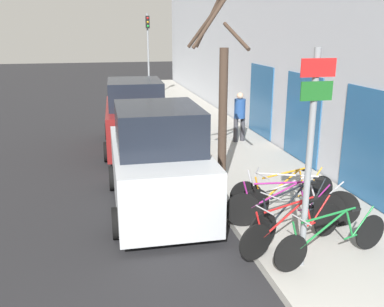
% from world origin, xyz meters
% --- Properties ---
extents(ground_plane, '(80.00, 80.00, 0.00)m').
position_xyz_m(ground_plane, '(0.00, 11.20, 0.00)').
color(ground_plane, black).
extents(sidewalk_curb, '(3.20, 32.00, 0.15)m').
position_xyz_m(sidewalk_curb, '(2.60, 14.00, 0.07)').
color(sidewalk_curb, '#9E9B93').
rests_on(sidewalk_curb, ground).
extents(building_facade, '(0.23, 32.00, 6.50)m').
position_xyz_m(building_facade, '(4.35, 13.90, 3.22)').
color(building_facade, '#B2B7C1').
rests_on(building_facade, ground).
extents(signpost, '(0.54, 0.12, 3.45)m').
position_xyz_m(signpost, '(1.62, 3.34, 2.05)').
color(signpost, gray).
rests_on(signpost, sidewalk_curb).
extents(bicycle_0, '(2.28, 0.64, 0.87)m').
position_xyz_m(bicycle_0, '(2.17, 3.37, 0.53)').
color(bicycle_0, black).
rests_on(bicycle_0, sidewalk_curb).
extents(bicycle_1, '(2.21, 0.79, 0.87)m').
position_xyz_m(bicycle_1, '(1.73, 3.91, 0.53)').
color(bicycle_1, black).
rests_on(bicycle_1, sidewalk_curb).
extents(bicycle_2, '(2.25, 1.18, 0.99)m').
position_xyz_m(bicycle_2, '(1.95, 4.31, 0.57)').
color(bicycle_2, black).
rests_on(bicycle_2, sidewalk_curb).
extents(bicycle_3, '(2.25, 0.66, 0.94)m').
position_xyz_m(bicycle_3, '(1.94, 4.70, 0.55)').
color(bicycle_3, black).
rests_on(bicycle_3, sidewalk_curb).
extents(bicycle_4, '(2.22, 1.30, 0.97)m').
position_xyz_m(bicycle_4, '(2.22, 4.97, 0.56)').
color(bicycle_4, black).
rests_on(bicycle_4, sidewalk_curb).
extents(bicycle_5, '(2.33, 0.69, 0.97)m').
position_xyz_m(bicycle_5, '(2.25, 5.22, 0.56)').
color(bicycle_5, black).
rests_on(bicycle_5, sidewalk_curb).
extents(parked_car_0, '(2.17, 4.23, 2.31)m').
position_xyz_m(parked_car_0, '(-0.25, 6.47, 1.05)').
color(parked_car_0, '#B2B7BC').
rests_on(parked_car_0, ground).
extents(parked_car_1, '(2.21, 4.49, 2.29)m').
position_xyz_m(parked_car_1, '(-0.27, 11.55, 1.04)').
color(parked_car_1, maroon).
rests_on(parked_car_1, ground).
extents(pedestrian_near, '(0.43, 0.37, 1.67)m').
position_xyz_m(pedestrian_near, '(3.20, 11.18, 1.11)').
color(pedestrian_near, '#333338').
rests_on(pedestrian_near, sidewalk_curb).
extents(street_tree, '(1.09, 1.78, 4.64)m').
position_xyz_m(street_tree, '(1.44, 7.48, 2.25)').
color(street_tree, '#3D2D23').
rests_on(street_tree, sidewalk_curb).
extents(traffic_light, '(0.20, 0.30, 4.50)m').
position_xyz_m(traffic_light, '(1.39, 21.28, 3.03)').
color(traffic_light, gray).
rests_on(traffic_light, sidewalk_curb).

